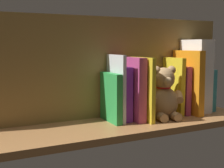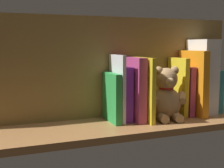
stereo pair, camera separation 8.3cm
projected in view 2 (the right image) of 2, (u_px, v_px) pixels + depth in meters
ground_plane at (112, 127)px, 100.51cm from camera, size 105.05×26.06×2.20cm
shelf_back_panel at (101, 68)px, 108.04cm from camera, size 105.05×1.50×35.92cm
book_0 at (211, 91)px, 118.83cm from camera, size 2.98×10.92×16.42cm
dictionary_thick_white at (202, 77)px, 115.43cm from camera, size 6.45×12.42×28.00cm
book_1 at (193, 83)px, 112.59cm from camera, size 3.02×15.38×23.95cm
book_2 at (183, 91)px, 113.42cm from camera, size 2.22×12.10×18.05cm
book_3 at (178, 87)px, 112.46cm from camera, size 1.94×11.81×21.26cm
teddy_bear at (166, 96)px, 105.81cm from camera, size 14.86×13.35×18.66cm
book_4 at (142, 89)px, 104.66cm from camera, size 1.47×16.27×21.77cm
book_5 at (134, 89)px, 104.67cm from camera, size 3.05×14.12×21.74cm
book_6 at (123, 93)px, 105.00cm from camera, size 2.80×11.16×18.56cm
book_7 at (117, 88)px, 103.27cm from camera, size 1.20×12.40×22.68cm
book_8 at (112, 97)px, 102.56cm from camera, size 2.12×13.08×16.61cm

